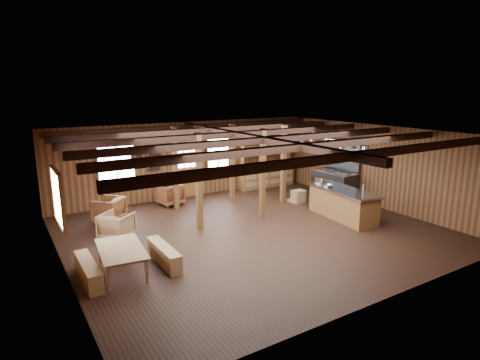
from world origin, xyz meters
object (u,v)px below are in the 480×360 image
object	(u,v)px
dining_table	(123,260)
armchair_b	(170,194)
armchair_a	(109,209)
commercial_range	(337,180)
kitchen_island	(343,203)
armchair_c	(117,226)

from	to	relation	value
dining_table	armchair_b	world-z (taller)	armchair_b
armchair_a	armchair_b	world-z (taller)	armchair_a
commercial_range	armchair_b	xyz separation A→B (m)	(-5.63, 2.39, -0.31)
kitchen_island	dining_table	distance (m)	6.96
commercial_range	armchair_a	distance (m)	8.10
kitchen_island	armchair_b	distance (m)	5.87
dining_table	kitchen_island	bearing A→B (deg)	-82.38
commercial_range	armchair_a	world-z (taller)	commercial_range
commercial_range	armchair_c	distance (m)	8.11
kitchen_island	armchair_b	xyz separation A→B (m)	(-4.04, 4.26, -0.11)
kitchen_island	armchair_c	xyz separation A→B (m)	(-6.51, 1.96, -0.12)
armchair_a	armchair_c	distance (m)	1.62
armchair_b	armchair_c	xyz separation A→B (m)	(-2.47, -2.30, -0.01)
kitchen_island	armchair_b	world-z (taller)	kitchen_island
armchair_b	armchair_a	bearing A→B (deg)	8.24
commercial_range	armchair_c	size ratio (longest dim) A/B	2.74
kitchen_island	armchair_b	bearing A→B (deg)	139.10
dining_table	armchair_c	size ratio (longest dim) A/B	2.10
armchair_a	commercial_range	bearing A→B (deg)	124.45
armchair_b	armchair_c	bearing A→B (deg)	34.26
armchair_a	armchair_c	xyz separation A→B (m)	(-0.19, -1.61, -0.01)
armchair_c	commercial_range	bearing A→B (deg)	-130.20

